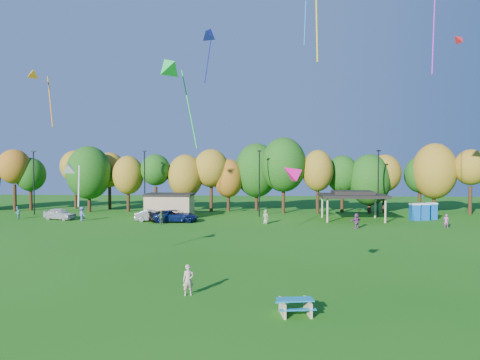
# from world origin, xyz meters

# --- Properties ---
(ground) EXTENTS (160.00, 160.00, 0.00)m
(ground) POSITION_xyz_m (0.00, 0.00, 0.00)
(ground) COLOR #19600F
(ground) RESTS_ON ground
(tree_line) EXTENTS (93.57, 10.55, 11.15)m
(tree_line) POSITION_xyz_m (-1.03, 45.51, 5.91)
(tree_line) COLOR black
(tree_line) RESTS_ON ground
(lamp_posts) EXTENTS (64.50, 0.25, 9.09)m
(lamp_posts) POSITION_xyz_m (2.00, 40.00, 4.90)
(lamp_posts) COLOR black
(lamp_posts) RESTS_ON ground
(utility_building) EXTENTS (6.30, 4.30, 3.25)m
(utility_building) POSITION_xyz_m (-10.00, 38.00, 1.64)
(utility_building) COLOR tan
(utility_building) RESTS_ON ground
(pavilion) EXTENTS (8.20, 6.20, 3.77)m
(pavilion) POSITION_xyz_m (14.00, 37.00, 3.23)
(pavilion) COLOR tan
(pavilion) RESTS_ON ground
(porta_potties) EXTENTS (3.75, 2.43, 2.18)m
(porta_potties) POSITION_xyz_m (23.23, 37.84, 1.10)
(porta_potties) COLOR #0D51AC
(porta_potties) RESTS_ON ground
(picnic_table) EXTENTS (1.90, 1.65, 0.74)m
(picnic_table) POSITION_xyz_m (4.46, 1.61, 0.43)
(picnic_table) COLOR tan
(picnic_table) RESTS_ON ground
(kite_flyer) EXTENTS (0.71, 0.58, 1.68)m
(kite_flyer) POSITION_xyz_m (-1.14, 4.20, 0.84)
(kite_flyer) COLOR #C7A595
(kite_flyer) RESTS_ON ground
(car_a) EXTENTS (4.76, 3.08, 1.51)m
(car_a) POSITION_xyz_m (-23.80, 35.13, 0.75)
(car_a) COLOR silver
(car_a) RESTS_ON ground
(car_b) EXTENTS (4.61, 2.54, 1.44)m
(car_b) POSITION_xyz_m (-11.38, 34.30, 0.72)
(car_b) COLOR gray
(car_b) RESTS_ON ground
(car_c) EXTENTS (5.75, 3.20, 1.52)m
(car_c) POSITION_xyz_m (-8.20, 33.61, 0.76)
(car_c) COLOR navy
(car_c) RESTS_ON ground
(car_d) EXTENTS (5.35, 3.21, 1.45)m
(car_d) POSITION_xyz_m (-9.11, 33.57, 0.73)
(car_d) COLOR black
(car_d) RESTS_ON ground
(far_person_0) EXTENTS (0.84, 0.95, 1.65)m
(far_person_0) POSITION_xyz_m (-29.70, 35.33, 0.82)
(far_person_0) COLOR #519AB3
(far_person_0) RESTS_ON ground
(far_person_1) EXTENTS (1.33, 1.20, 1.79)m
(far_person_1) POSITION_xyz_m (-20.33, 33.97, 0.90)
(far_person_1) COLOR #545EB9
(far_person_1) RESTS_ON ground
(far_person_2) EXTENTS (1.57, 1.35, 1.70)m
(far_person_2) POSITION_xyz_m (13.02, 29.58, 0.85)
(far_person_2) COLOR #913C87
(far_person_2) RESTS_ON ground
(far_person_3) EXTENTS (1.01, 0.93, 1.73)m
(far_person_3) POSITION_xyz_m (2.90, 32.81, 0.87)
(far_person_3) COLOR #8B9B6A
(far_person_3) RESTS_ON ground
(far_person_4) EXTENTS (1.01, 0.91, 1.65)m
(far_person_4) POSITION_xyz_m (-9.52, 31.47, 0.83)
(far_person_4) COLOR #557A4B
(far_person_4) RESTS_ON ground
(far_person_5) EXTENTS (0.64, 0.50, 1.54)m
(far_person_5) POSITION_xyz_m (23.21, 30.74, 0.77)
(far_person_5) COLOR #BA57A2
(far_person_5) RESTS_ON ground
(kite_3) EXTENTS (1.47, 1.25, 1.29)m
(kite_3) POSITION_xyz_m (4.30, 3.45, 6.70)
(kite_3) COLOR #FB0D82
(kite_6) EXTENTS (1.50, 2.78, 4.46)m
(kite_6) POSITION_xyz_m (-1.39, 14.66, 17.24)
(kite_6) COLOR navy
(kite_7) EXTENTS (2.40, 2.74, 5.31)m
(kite_7) POSITION_xyz_m (-17.07, 17.34, 14.87)
(kite_7) COLOR orange
(kite_8) EXTENTS (1.33, 2.16, 3.43)m
(kite_8) POSITION_xyz_m (-10.21, 9.44, 6.93)
(kite_8) COLOR silver
(kite_11) EXTENTS (1.55, 1.41, 1.30)m
(kite_11) POSITION_xyz_m (21.85, 25.46, 19.58)
(kite_11) COLOR red
(kite_12) EXTENTS (3.66, 4.05, 7.65)m
(kite_12) POSITION_xyz_m (-4.60, 14.47, 14.79)
(kite_12) COLOR #1BCF45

